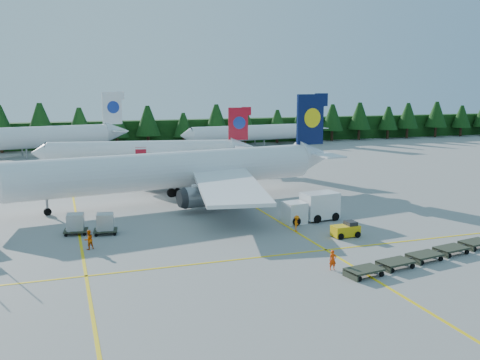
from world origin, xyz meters
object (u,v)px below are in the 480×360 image
object	(u,v)px
airliner_red	(138,152)
baggage_tug	(346,230)
service_truck	(311,207)
airliner_navy	(164,171)

from	to	relation	value
airliner_red	baggage_tug	distance (m)	48.81
service_truck	baggage_tug	xyz separation A→B (m)	(0.46, -6.53, -0.78)
service_truck	baggage_tug	distance (m)	6.59
airliner_navy	baggage_tug	world-z (taller)	airliner_navy
airliner_red	baggage_tug	world-z (taller)	airliner_red
airliner_red	service_truck	xyz separation A→B (m)	(12.18, -40.56, -1.69)
airliner_navy	airliner_red	size ratio (longest dim) A/B	1.24
airliner_red	service_truck	distance (m)	42.38
airliner_navy	service_truck	world-z (taller)	airliner_navy
airliner_navy	baggage_tug	xyz separation A→B (m)	(13.34, -20.12, -3.22)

